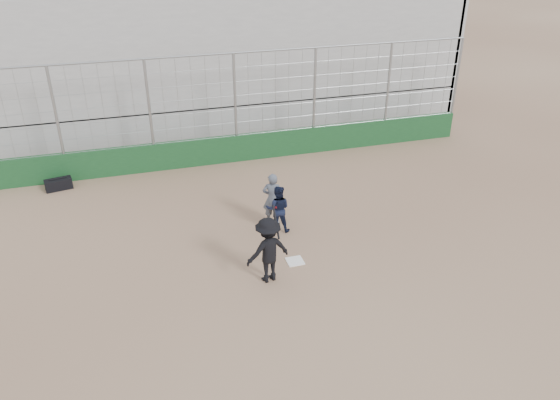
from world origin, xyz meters
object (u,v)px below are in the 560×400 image
object	(u,v)px
batter_at_plate	(268,250)
catcher_crouched	(278,216)
umpire	(273,202)
equipment_bag	(59,184)

from	to	relation	value
batter_at_plate	catcher_crouched	bearing A→B (deg)	67.78
batter_at_plate	umpire	size ratio (longest dim) A/B	1.29
batter_at_plate	equipment_bag	distance (m)	8.79
catcher_crouched	equipment_bag	world-z (taller)	catcher_crouched
batter_at_plate	umpire	xyz separation A→B (m)	(0.88, 2.68, -0.14)
batter_at_plate	equipment_bag	size ratio (longest dim) A/B	2.08
catcher_crouched	umpire	xyz separation A→B (m)	(-0.02, 0.48, 0.24)
equipment_bag	batter_at_plate	bearing A→B (deg)	-52.08
umpire	catcher_crouched	bearing A→B (deg)	114.76
batter_at_plate	catcher_crouched	size ratio (longest dim) A/B	1.89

